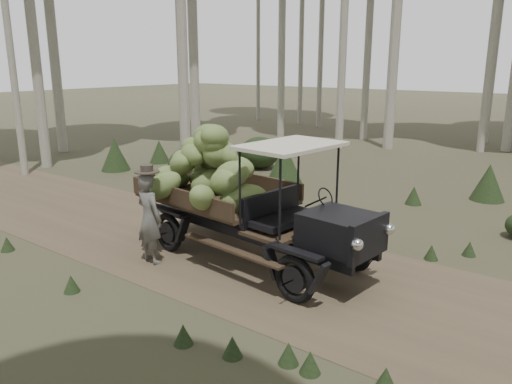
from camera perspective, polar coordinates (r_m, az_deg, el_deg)
ground at (r=9.05m, az=5.18°, el=-9.57°), size 120.00×120.00×0.00m
dirt_track at (r=9.05m, az=5.18°, el=-9.55°), size 70.00×4.00×0.01m
banana_truck at (r=9.73m, az=-3.42°, el=1.70°), size 5.41×2.68×2.62m
farmer at (r=9.54m, az=-12.08°, el=-2.81°), size 0.68×0.52×1.89m
undergrowth at (r=8.36m, az=1.19°, el=-7.58°), size 23.68×23.62×1.33m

